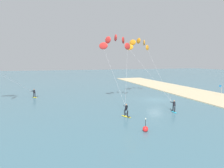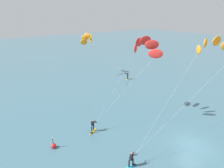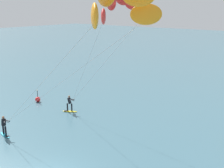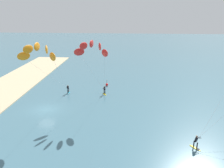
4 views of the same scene
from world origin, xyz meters
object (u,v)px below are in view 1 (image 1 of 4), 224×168
marker_buoy (145,129)px  beach_flag (221,88)px  kitesurfer_far_out (116,44)px  kitesurfer_nearshore (139,46)px

marker_buoy → beach_flag: 25.29m
marker_buoy → beach_flag: size_ratio=0.63×
kitesurfer_far_out → marker_buoy: bearing=175.4°
kitesurfer_far_out → beach_flag: kitesurfer_far_out is taller
kitesurfer_far_out → beach_flag: bearing=-92.1°
kitesurfer_far_out → marker_buoy: 15.24m
kitesurfer_nearshore → kitesurfer_far_out: bearing=124.9°
kitesurfer_nearshore → beach_flag: 18.16m
beach_flag → kitesurfer_far_out: bearing=87.9°
kitesurfer_nearshore → beach_flag: bearing=-108.8°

